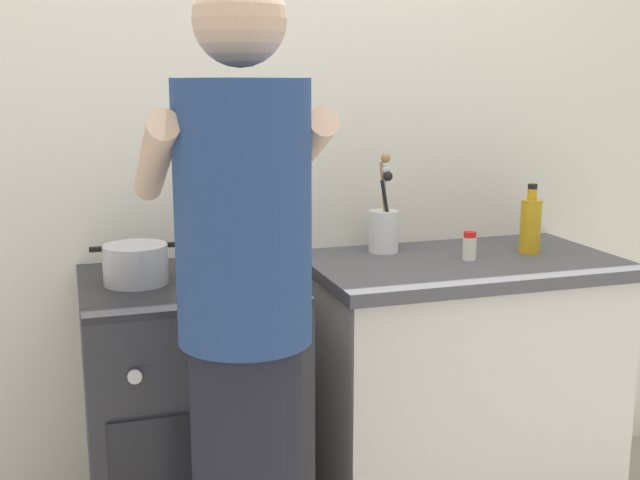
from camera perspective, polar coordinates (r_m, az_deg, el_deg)
back_wall at (r=2.78m, az=0.57°, el=6.77°), size 3.20×0.10×2.50m
countertop at (r=2.78m, az=9.83°, el=-10.35°), size 1.00×0.60×0.90m
stove_range at (r=2.52m, az=-9.11°, el=-12.78°), size 0.60×0.62×0.90m
pot at (r=2.35m, az=-12.91°, el=-1.67°), size 0.25×0.18×0.11m
mixing_bowl at (r=2.36m, az=-6.06°, el=-1.44°), size 0.28×0.28×0.10m
utensil_crock at (r=2.70m, az=4.55°, el=0.99°), size 0.10×0.10×0.33m
spice_bottle at (r=2.63m, az=10.53°, el=-0.43°), size 0.04×0.04×0.09m
oil_bottle at (r=2.77m, az=14.67°, el=1.08°), size 0.07×0.07×0.23m
person at (r=1.85m, az=-5.28°, el=-8.18°), size 0.41×0.50×1.70m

